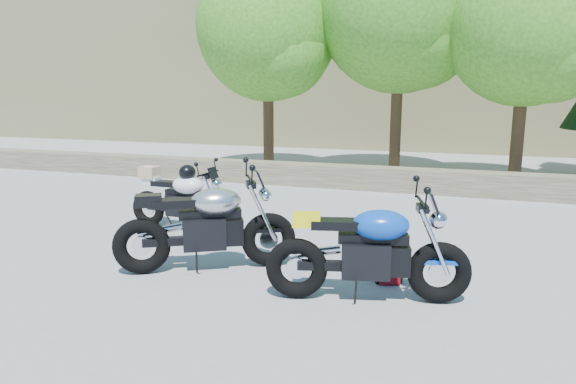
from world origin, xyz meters
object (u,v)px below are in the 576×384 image
object	(u,v)px
white_bike	(182,198)
backpack	(388,265)
blue_bike	(369,253)
silver_bike	(207,227)

from	to	relation	value
white_bike	backpack	size ratio (longest dim) A/B	4.66
blue_bike	white_bike	bearing A→B (deg)	137.09
blue_bike	backpack	bearing A→B (deg)	64.90
white_bike	blue_bike	world-z (taller)	blue_bike
white_bike	silver_bike	bearing A→B (deg)	-47.62
blue_bike	silver_bike	bearing A→B (deg)	157.54
silver_bike	blue_bike	world-z (taller)	silver_bike
white_bike	backpack	bearing A→B (deg)	-16.65
white_bike	backpack	world-z (taller)	white_bike
backpack	blue_bike	bearing A→B (deg)	-119.89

